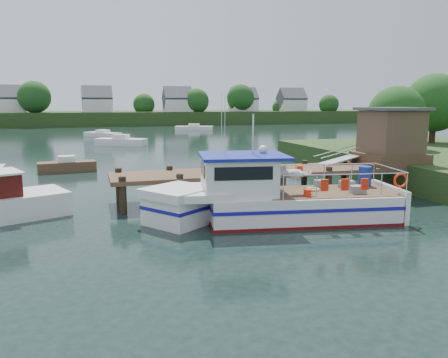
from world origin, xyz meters
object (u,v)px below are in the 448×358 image
object	(u,v)px
moored_far	(194,128)
moored_rowboat	(67,166)
dock	(350,150)
moored_b	(121,141)
moored_d	(103,134)
moored_c	(377,147)
lobster_boat	(270,198)

from	to	relation	value
moored_far	moored_rowboat	bearing A→B (deg)	-110.26
dock	moored_rowboat	bearing A→B (deg)	141.83
dock	moored_b	size ratio (longest dim) A/B	2.82
dock	moored_b	world-z (taller)	dock
moored_far	moored_b	xyz separation A→B (m)	(-14.43, -25.74, 0.05)
moored_rowboat	moored_far	bearing A→B (deg)	90.69
moored_b	moored_d	distance (m)	14.38
moored_c	moored_d	xyz separation A→B (m)	(-26.00, 27.13, 0.00)
dock	moored_b	distance (m)	31.87
lobster_boat	moored_b	world-z (taller)	lobster_boat
moored_b	moored_rowboat	bearing A→B (deg)	-111.03
lobster_boat	moored_d	bearing A→B (deg)	105.42
moored_d	dock	bearing A→B (deg)	-85.99
moored_b	moored_c	size ratio (longest dim) A/B	0.92
moored_far	moored_c	size ratio (longest dim) A/B	1.08
lobster_boat	moored_far	bearing A→B (deg)	89.17
moored_d	lobster_boat	bearing A→B (deg)	-94.56
dock	moored_rowboat	size ratio (longest dim) A/B	4.22
moored_rowboat	moored_c	xyz separation A→B (m)	(29.32, 5.70, -0.05)
dock	moored_b	bearing A→B (deg)	108.21
moored_c	moored_d	world-z (taller)	moored_d
moored_far	moored_c	distance (m)	39.84
moored_rowboat	moored_c	size ratio (longest dim) A/B	0.61
dock	moored_c	bearing A→B (deg)	50.30
lobster_boat	moored_d	world-z (taller)	lobster_boat
moored_d	moored_b	bearing A→B (deg)	-94.11
dock	moored_far	xyz separation A→B (m)	(4.48, 55.97, -1.83)
dock	moored_c	size ratio (longest dim) A/B	2.58
lobster_boat	moored_c	distance (m)	30.13
dock	moored_d	distance (m)	46.04
moored_rowboat	moored_b	bearing A→B (deg)	99.40
dock	moored_d	xyz separation A→B (m)	(-11.55, 44.52, -1.87)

